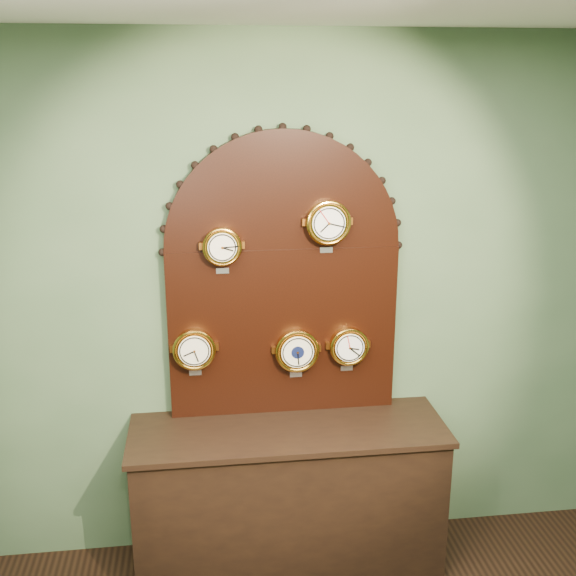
{
  "coord_description": "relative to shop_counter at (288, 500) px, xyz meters",
  "views": [
    {
      "loc": [
        -0.42,
        -0.98,
        2.56
      ],
      "look_at": [
        0.0,
        2.25,
        1.58
      ],
      "focal_mm": 43.48,
      "sensor_mm": 36.0,
      "label": 1
    }
  ],
  "objects": [
    {
      "name": "wall_back",
      "position": [
        0.0,
        0.27,
        1.0
      ],
      "size": [
        4.0,
        0.0,
        4.0
      ],
      "primitive_type": "plane",
      "rotation": [
        1.57,
        0.0,
        0.0
      ],
      "color": "#4D6A48",
      "rests_on": "ground"
    },
    {
      "name": "roman_clock",
      "position": [
        -0.31,
        0.15,
        1.37
      ],
      "size": [
        0.19,
        0.08,
        0.25
      ],
      "color": "gold",
      "rests_on": "display_board"
    },
    {
      "name": "tide_clock",
      "position": [
        0.34,
        0.15,
        0.81
      ],
      "size": [
        0.21,
        0.08,
        0.26
      ],
      "color": "gold",
      "rests_on": "display_board"
    },
    {
      "name": "display_board",
      "position": [
        0.0,
        0.22,
        1.23
      ],
      "size": [
        1.26,
        0.06,
        1.53
      ],
      "color": "black",
      "rests_on": "shop_counter"
    },
    {
      "name": "shop_counter",
      "position": [
        0.0,
        0.0,
        0.0
      ],
      "size": [
        1.6,
        0.5,
        0.8
      ],
      "primitive_type": "cube",
      "color": "black",
      "rests_on": "ground_plane"
    },
    {
      "name": "hygrometer",
      "position": [
        -0.47,
        0.15,
        0.83
      ],
      "size": [
        0.22,
        0.08,
        0.27
      ],
      "color": "gold",
      "rests_on": "display_board"
    },
    {
      "name": "arabic_clock",
      "position": [
        0.22,
        0.15,
        1.47
      ],
      "size": [
        0.23,
        0.08,
        0.28
      ],
      "color": "gold",
      "rests_on": "display_board"
    },
    {
      "name": "barometer",
      "position": [
        0.06,
        0.15,
        0.8
      ],
      "size": [
        0.23,
        0.08,
        0.28
      ],
      "color": "gold",
      "rests_on": "display_board"
    }
  ]
}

